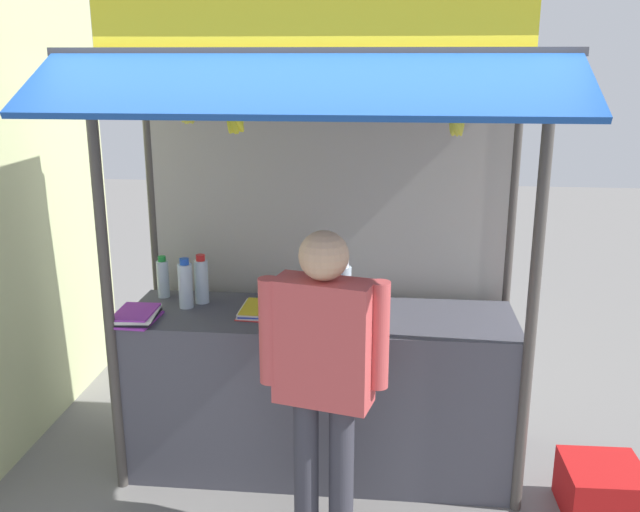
# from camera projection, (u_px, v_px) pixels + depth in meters

# --- Properties ---
(ground_plane) EXTENTS (20.00, 20.00, 0.00)m
(ground_plane) POSITION_uv_depth(u_px,v_px,m) (320.00, 463.00, 4.33)
(ground_plane) COLOR slate
(stall_counter) EXTENTS (2.24, 0.68, 0.98)m
(stall_counter) POSITION_uv_depth(u_px,v_px,m) (320.00, 391.00, 4.20)
(stall_counter) COLOR #4C4C56
(stall_counter) RESTS_ON ground
(stall_structure) EXTENTS (2.44, 1.55, 2.80)m
(stall_structure) POSITION_uv_depth(u_px,v_px,m) (322.00, 187.00, 3.99)
(stall_structure) COLOR #4C4742
(stall_structure) RESTS_ON ground
(water_bottle_front_left) EXTENTS (0.07, 0.07, 0.26)m
(water_bottle_front_left) POSITION_uv_depth(u_px,v_px,m) (163.00, 278.00, 4.33)
(water_bottle_front_left) COLOR silver
(water_bottle_front_left) RESTS_ON stall_counter
(water_bottle_rear_center) EXTENTS (0.08, 0.08, 0.30)m
(water_bottle_rear_center) POSITION_uv_depth(u_px,v_px,m) (202.00, 280.00, 4.22)
(water_bottle_rear_center) COLOR silver
(water_bottle_rear_center) RESTS_ON stall_counter
(water_bottle_mid_left) EXTENTS (0.09, 0.09, 0.32)m
(water_bottle_mid_left) POSITION_uv_depth(u_px,v_px,m) (344.00, 289.00, 4.04)
(water_bottle_mid_left) COLOR silver
(water_bottle_mid_left) RESTS_ON stall_counter
(water_bottle_left) EXTENTS (0.08, 0.08, 0.30)m
(water_bottle_left) POSITION_uv_depth(u_px,v_px,m) (185.00, 285.00, 4.14)
(water_bottle_left) COLOR silver
(water_bottle_left) RESTS_ON stall_counter
(magazine_stack_center) EXTENTS (0.24, 0.31, 0.04)m
(magazine_stack_center) POSITION_uv_depth(u_px,v_px,m) (260.00, 310.00, 4.08)
(magazine_stack_center) COLOR red
(magazine_stack_center) RESTS_ON stall_counter
(magazine_stack_right) EXTENTS (0.24, 0.33, 0.05)m
(magazine_stack_right) POSITION_uv_depth(u_px,v_px,m) (137.00, 316.00, 3.97)
(magazine_stack_right) COLOR purple
(magazine_stack_right) RESTS_ON stall_counter
(banana_bunch_inner_right) EXTENTS (0.08, 0.08, 0.27)m
(banana_bunch_inner_right) POSITION_uv_depth(u_px,v_px,m) (457.00, 122.00, 3.27)
(banana_bunch_inner_right) COLOR #332D23
(banana_bunch_rightmost) EXTENTS (0.10, 0.10, 0.27)m
(banana_bunch_rightmost) POSITION_uv_depth(u_px,v_px,m) (235.00, 118.00, 3.36)
(banana_bunch_rightmost) COLOR #332D23
(banana_bunch_leftmost) EXTENTS (0.09, 0.09, 0.22)m
(banana_bunch_leftmost) POSITION_uv_depth(u_px,v_px,m) (188.00, 110.00, 3.38)
(banana_bunch_leftmost) COLOR #332D23
(vendor_person) EXTENTS (0.62, 0.30, 1.65)m
(vendor_person) POSITION_uv_depth(u_px,v_px,m) (324.00, 363.00, 3.38)
(vendor_person) COLOR #383842
(vendor_person) RESTS_ON ground
(plastic_crate) EXTENTS (0.42, 0.42, 0.29)m
(plastic_crate) POSITION_uv_depth(u_px,v_px,m) (602.00, 490.00, 3.82)
(plastic_crate) COLOR red
(plastic_crate) RESTS_ON ground
(neighbour_wall) EXTENTS (0.20, 2.40, 2.81)m
(neighbour_wall) POSITION_uv_depth(u_px,v_px,m) (15.00, 222.00, 4.42)
(neighbour_wall) COLOR beige
(neighbour_wall) RESTS_ON ground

